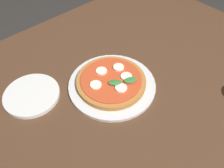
{
  "coord_description": "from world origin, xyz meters",
  "views": [
    {
      "loc": [
        0.46,
        0.37,
        1.34
      ],
      "look_at": [
        0.1,
        -0.03,
        0.73
      ],
      "focal_mm": 37.19,
      "sensor_mm": 36.0,
      "label": 1
    }
  ],
  "objects_px": {
    "plate_white": "(32,95)",
    "serving_tray": "(112,85)",
    "pizza": "(111,81)",
    "dining_table": "(135,93)"
  },
  "relations": [
    {
      "from": "dining_table",
      "to": "plate_white",
      "type": "height_order",
      "value": "plate_white"
    },
    {
      "from": "serving_tray",
      "to": "pizza",
      "type": "bearing_deg",
      "value": -88.26
    },
    {
      "from": "serving_tray",
      "to": "plate_white",
      "type": "height_order",
      "value": "plate_white"
    },
    {
      "from": "serving_tray",
      "to": "pizza",
      "type": "height_order",
      "value": "pizza"
    },
    {
      "from": "pizza",
      "to": "plate_white",
      "type": "height_order",
      "value": "pizza"
    },
    {
      "from": "dining_table",
      "to": "pizza",
      "type": "relative_size",
      "value": 5.26
    },
    {
      "from": "dining_table",
      "to": "pizza",
      "type": "xyz_separation_m",
      "value": [
        0.1,
        -0.04,
        0.11
      ]
    },
    {
      "from": "pizza",
      "to": "plate_white",
      "type": "distance_m",
      "value": 0.28
    },
    {
      "from": "pizza",
      "to": "dining_table",
      "type": "bearing_deg",
      "value": 160.01
    },
    {
      "from": "plate_white",
      "to": "serving_tray",
      "type": "bearing_deg",
      "value": 147.71
    }
  ]
}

